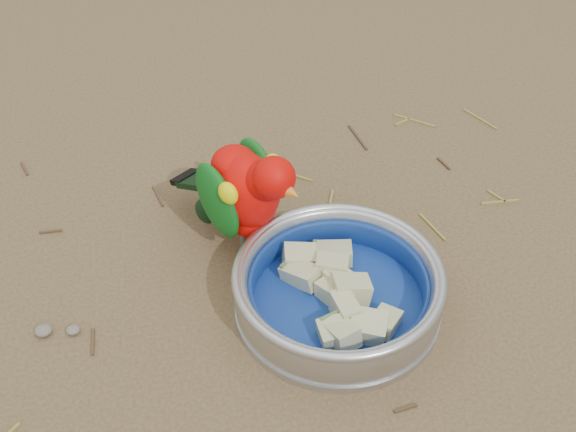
{
  "coord_description": "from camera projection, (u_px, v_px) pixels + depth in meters",
  "views": [
    {
      "loc": [
        -0.11,
        -0.52,
        0.69
      ],
      "look_at": [
        0.01,
        0.16,
        0.08
      ],
      "focal_mm": 50.0,
      "sensor_mm": 36.0,
      "label": 1
    }
  ],
  "objects": [
    {
      "name": "food_bowl",
      "position": [
        337.0,
        305.0,
        0.92
      ],
      "size": [
        0.24,
        0.24,
        0.02
      ],
      "primitive_type": "cylinder",
      "color": "#B2B2BA",
      "rests_on": "ground"
    },
    {
      "name": "lory_parrot",
      "position": [
        246.0,
        199.0,
        0.95
      ],
      "size": [
        0.19,
        0.21,
        0.16
      ],
      "primitive_type": null,
      "rotation": [
        0.0,
        0.0,
        -2.52
      ],
      "color": "red",
      "rests_on": "ground"
    },
    {
      "name": "bowl_wall",
      "position": [
        338.0,
        287.0,
        0.9
      ],
      "size": [
        0.24,
        0.24,
        0.04
      ],
      "primitive_type": null,
      "color": "#B2B2BA",
      "rests_on": "food_bowl"
    },
    {
      "name": "ground_debris",
      "position": [
        270.0,
        359.0,
        0.87
      ],
      "size": [
        0.9,
        0.8,
        0.01
      ],
      "primitive_type": null,
      "color": "olive",
      "rests_on": "ground"
    },
    {
      "name": "ground",
      "position": [
        305.0,
        372.0,
        0.86
      ],
      "size": [
        60.0,
        60.0,
        0.0
      ],
      "primitive_type": "plane",
      "color": "brown"
    },
    {
      "name": "fruit_wedges",
      "position": [
        338.0,
        291.0,
        0.9
      ],
      "size": [
        0.14,
        0.14,
        0.03
      ],
      "primitive_type": null,
      "color": "#C5C18E",
      "rests_on": "food_bowl"
    }
  ]
}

